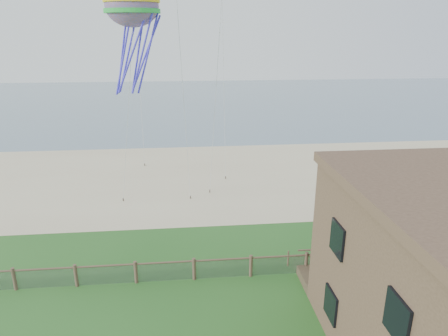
{
  "coord_description": "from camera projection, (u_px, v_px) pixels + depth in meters",
  "views": [
    {
      "loc": [
        -0.24,
        -12.12,
        12.27
      ],
      "look_at": [
        1.77,
        8.0,
        5.47
      ],
      "focal_mm": 32.0,
      "sensor_mm": 36.0,
      "label": 1
    }
  ],
  "objects": [
    {
      "name": "sand_beach",
      "position": [
        189.0,
        177.0,
        36.11
      ],
      "size": [
        72.0,
        20.0,
        0.02
      ],
      "primitive_type": "cube",
      "color": "#C7B390",
      "rests_on": "ground"
    },
    {
      "name": "chainlink_fence",
      "position": [
        194.0,
        270.0,
        20.85
      ],
      "size": [
        36.2,
        0.2,
        1.25
      ],
      "primitive_type": null,
      "color": "#503A2D",
      "rests_on": "ground"
    },
    {
      "name": "motel_deck",
      "position": [
        439.0,
        272.0,
        21.23
      ],
      "size": [
        15.0,
        2.0,
        0.5
      ],
      "primitive_type": "cube",
      "color": "#4F3F2D",
      "rests_on": "ground"
    },
    {
      "name": "picnic_table",
      "position": [
        334.0,
        275.0,
        20.62
      ],
      "size": [
        2.51,
        2.25,
        0.87
      ],
      "primitive_type": null,
      "rotation": [
        0.0,
        0.0,
        0.41
      ],
      "color": "#4F3F2D",
      "rests_on": "ground"
    },
    {
      "name": "ocean",
      "position": [
        185.0,
        100.0,
        77.61
      ],
      "size": [
        160.0,
        68.0,
        0.02
      ],
      "primitive_type": "cube",
      "color": "slate",
      "rests_on": "ground"
    },
    {
      "name": "octopus_kite",
      "position": [
        134.0,
        37.0,
        24.39
      ],
      "size": [
        3.73,
        2.91,
        6.98
      ],
      "primitive_type": null,
      "rotation": [
        0.0,
        0.0,
        -0.16
      ],
      "color": "#D95C22"
    }
  ]
}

